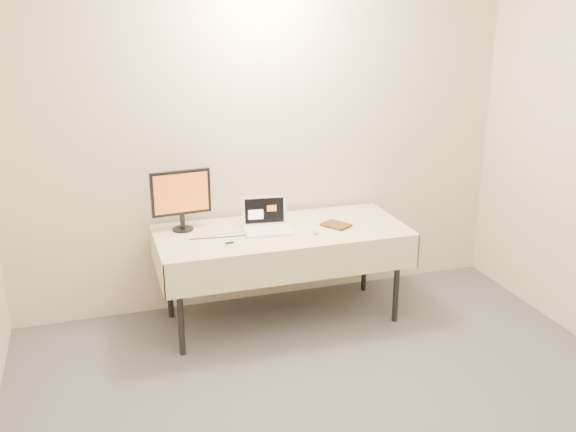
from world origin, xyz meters
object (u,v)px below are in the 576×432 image
object	(u,v)px
table	(282,237)
laptop	(266,222)
book	(330,216)
monitor	(181,196)

from	to	relation	value
table	laptop	xyz separation A→B (m)	(-0.11, 0.03, 0.12)
table	book	bearing A→B (deg)	-14.44
laptop	monitor	distance (m)	0.65
table	book	distance (m)	0.40
book	laptop	bearing A→B (deg)	132.76
laptop	book	world-z (taller)	laptop
table	laptop	world-z (taller)	laptop
table	laptop	size ratio (longest dim) A/B	5.15
monitor	book	distance (m)	1.11
laptop	monitor	size ratio (longest dim) A/B	0.79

